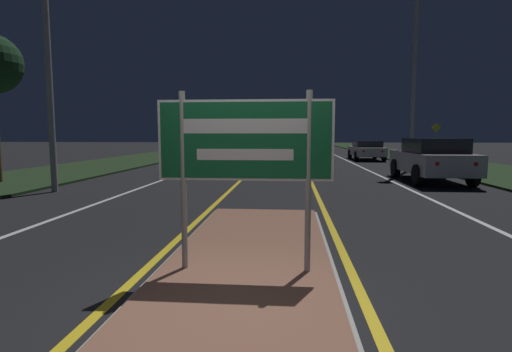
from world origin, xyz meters
TOP-DOWN VIEW (x-y plane):
  - ground_plane at (0.00, 0.00)m, footprint 160.00×160.00m
  - median_island at (0.00, 1.00)m, footprint 2.19×7.73m
  - verge_left at (-9.50, 20.00)m, footprint 5.00×100.00m
  - verge_right at (9.50, 20.00)m, footprint 5.00×100.00m
  - centre_line_yellow_left at (-1.29, 25.00)m, footprint 0.12×70.00m
  - centre_line_yellow_right at (1.29, 25.00)m, footprint 0.12×70.00m
  - lane_line_white_left at (-4.20, 25.00)m, footprint 0.12×70.00m
  - lane_line_white_right at (4.20, 25.00)m, footprint 0.12×70.00m
  - edge_line_white_left at (-7.20, 25.00)m, footprint 0.10×70.00m
  - edge_line_white_right at (7.20, 25.00)m, footprint 0.10×70.00m
  - highway_sign at (0.00, 0.99)m, footprint 2.03×0.07m
  - streetlight_right_near at (6.26, 15.97)m, footprint 0.55×0.55m
  - car_receding_0 at (5.56, 11.14)m, footprint 1.96×4.53m
  - car_receding_1 at (5.55, 23.33)m, footprint 1.93×4.43m
  - car_receding_2 at (2.45, 33.01)m, footprint 1.94×4.66m
  - car_approaching_0 at (-2.47, 15.09)m, footprint 1.87×4.74m
  - car_approaching_1 at (-2.77, 25.48)m, footprint 1.98×4.48m
  - warning_sign at (9.96, 23.34)m, footprint 0.60×0.06m

SIDE VIEW (x-z plane):
  - ground_plane at x=0.00m, z-range 0.00..0.00m
  - centre_line_yellow_left at x=-1.29m, z-range 0.00..0.01m
  - centre_line_yellow_right at x=1.29m, z-range 0.00..0.01m
  - lane_line_white_left at x=-4.20m, z-range 0.00..0.01m
  - lane_line_white_right at x=4.20m, z-range 0.00..0.01m
  - edge_line_white_left at x=-7.20m, z-range 0.00..0.01m
  - edge_line_white_right at x=7.20m, z-range 0.00..0.01m
  - verge_left at x=-9.50m, z-range 0.00..0.08m
  - verge_right at x=9.50m, z-range 0.00..0.08m
  - median_island at x=0.00m, z-range -0.01..0.09m
  - car_receding_1 at x=5.55m, z-range 0.05..1.32m
  - car_approaching_1 at x=-2.77m, z-range 0.05..1.48m
  - car_receding_2 at x=2.45m, z-range 0.06..1.51m
  - car_approaching_0 at x=-2.47m, z-range 0.02..1.55m
  - car_receding_0 at x=5.56m, z-range 0.05..1.60m
  - warning_sign at x=9.96m, z-range 0.32..2.66m
  - highway_sign at x=0.00m, z-range 0.50..2.59m
  - streetlight_right_near at x=6.26m, z-range 1.59..12.69m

